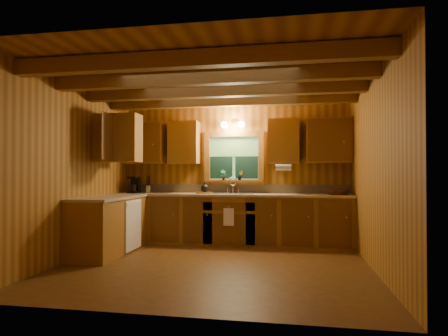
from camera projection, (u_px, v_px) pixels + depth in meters
name	position (u px, v px, depth m)	size (l,w,h in m)	color
room	(214.00, 171.00, 5.25)	(4.20, 4.20, 4.20)	#573715
ceiling_beams	(214.00, 85.00, 5.27)	(4.20, 2.54, 0.18)	brown
base_cabinets	(201.00, 222.00, 6.59)	(4.20, 2.22, 0.86)	brown
countertop	(202.00, 196.00, 6.60)	(4.20, 2.24, 0.04)	tan
backsplash	(234.00, 189.00, 7.10)	(4.20, 0.02, 0.16)	tan
dishwasher_panel	(133.00, 225.00, 6.16)	(0.02, 0.60, 0.80)	white
upper_cabinets	(199.00, 141.00, 6.76)	(4.19, 1.77, 0.78)	brown
window	(234.00, 159.00, 7.09)	(1.12, 0.08, 1.00)	brown
window_sill	(233.00, 181.00, 7.04)	(1.06, 0.14, 0.04)	brown
wall_sconce	(233.00, 124.00, 6.98)	(0.45, 0.21, 0.17)	black
paper_towel_roll	(283.00, 167.00, 6.60)	(0.11, 0.11, 0.27)	white
dish_towel	(229.00, 217.00, 6.49)	(0.18, 0.01, 0.30)	white
sink	(232.00, 196.00, 6.82)	(0.82, 0.48, 0.43)	silver
coffee_maker	(135.00, 185.00, 7.11)	(0.17, 0.22, 0.31)	black
utensil_crock	(148.00, 189.00, 7.14)	(0.11, 0.11, 0.32)	silver
cutting_board	(205.00, 193.00, 6.88)	(0.30, 0.22, 0.03)	#5D3913
teakettle	(205.00, 188.00, 6.88)	(0.14, 0.14, 0.18)	black
wicker_basket	(337.00, 192.00, 6.50)	(0.40, 0.40, 0.10)	#48230C
potted_plant_left	(223.00, 175.00, 7.04)	(0.10, 0.07, 0.19)	#5D3913
potted_plant_right	(240.00, 175.00, 7.00)	(0.09, 0.08, 0.17)	#5D3913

